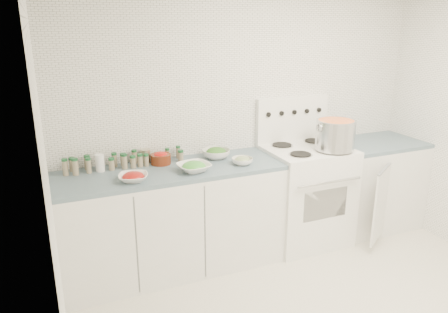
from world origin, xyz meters
TOP-DOWN VIEW (x-y plane):
  - room_walls at (0.00, 0.00)m, footprint 3.54×3.04m
  - counter_left at (-0.82, 1.19)m, footprint 1.85×0.62m
  - stove at (0.48, 1.19)m, footprint 0.76×0.70m
  - counter_right at (1.30, 1.19)m, footprint 0.89×0.85m
  - stock_pot at (0.65, 1.01)m, footprint 0.37×0.35m
  - bowl_tomato at (-1.16, 1.03)m, footprint 0.27×0.27m
  - bowl_snowpea at (-0.67, 1.06)m, footprint 0.30×0.30m
  - bowl_broccoli at (-0.37, 1.32)m, footprint 0.27×0.27m
  - bowl_zucchini at (-0.24, 1.07)m, footprint 0.20×0.20m
  - bowl_pepper at (-0.86, 1.35)m, footprint 0.17×0.17m
  - salt_canister at (-1.36, 1.36)m, footprint 0.09×0.09m
  - tin_can at (-0.97, 1.44)m, footprint 0.09×0.09m
  - spice_cluster at (-1.22, 1.39)m, footprint 0.98×0.16m

SIDE VIEW (x-z plane):
  - counter_right at x=1.30m, z-range 0.00..0.90m
  - counter_left at x=-0.82m, z-range 0.00..0.90m
  - stove at x=0.48m, z-range -0.18..1.18m
  - bowl_tomato at x=-1.16m, z-range 0.89..0.97m
  - bowl_zucchini at x=-0.24m, z-range 0.90..0.97m
  - bowl_snowpea at x=-0.67m, z-range 0.89..0.98m
  - bowl_broccoli at x=-0.37m, z-range 0.90..0.99m
  - bowl_pepper at x=-0.86m, z-range 0.90..1.00m
  - tin_can at x=-0.97m, z-range 0.90..1.01m
  - spice_cluster at x=-1.22m, z-range 0.89..1.03m
  - salt_canister at x=-1.36m, z-range 0.90..1.04m
  - stock_pot at x=0.65m, z-range 0.96..1.22m
  - room_walls at x=0.00m, z-range 0.30..2.82m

